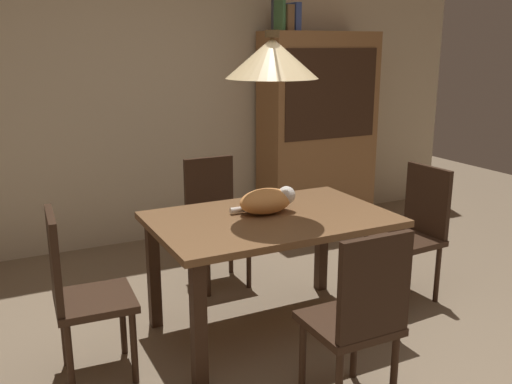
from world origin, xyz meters
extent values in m
plane|color=#847056|center=(0.00, 0.00, 0.00)|extent=(10.00, 10.00, 0.00)
cube|color=beige|center=(0.00, 2.65, 1.45)|extent=(6.40, 0.10, 2.90)
cube|color=brown|center=(0.00, 0.59, 0.73)|extent=(1.40, 0.90, 0.04)
cube|color=#382316|center=(-0.62, 0.20, 0.35)|extent=(0.07, 0.07, 0.71)
cube|color=#382316|center=(0.62, 0.20, 0.35)|extent=(0.07, 0.07, 0.71)
cube|color=#382316|center=(-0.62, 0.98, 0.35)|extent=(0.07, 0.07, 0.71)
cube|color=#382316|center=(0.62, 0.98, 0.35)|extent=(0.07, 0.07, 0.71)
cube|color=#382316|center=(0.00, 1.39, 0.43)|extent=(0.40, 0.40, 0.04)
cube|color=#322014|center=(0.00, 1.57, 0.69)|extent=(0.38, 0.04, 0.48)
cylinder|color=#382316|center=(-0.16, 1.23, 0.21)|extent=(0.04, 0.04, 0.41)
cylinder|color=#382316|center=(0.16, 1.23, 0.21)|extent=(0.04, 0.04, 0.41)
cylinder|color=#382316|center=(-0.16, 1.55, 0.21)|extent=(0.04, 0.04, 0.41)
cylinder|color=#382316|center=(0.16, 1.55, 0.21)|extent=(0.04, 0.04, 0.41)
cube|color=#382316|center=(0.00, -0.21, 0.43)|extent=(0.40, 0.40, 0.04)
cube|color=#322014|center=(0.00, -0.39, 0.69)|extent=(0.38, 0.04, 0.48)
cylinder|color=#382316|center=(0.16, -0.05, 0.21)|extent=(0.04, 0.04, 0.41)
cylinder|color=#382316|center=(-0.16, -0.05, 0.21)|extent=(0.04, 0.04, 0.41)
cylinder|color=#382316|center=(0.16, -0.37, 0.21)|extent=(0.04, 0.04, 0.41)
cube|color=#382316|center=(1.05, 0.59, 0.43)|extent=(0.42, 0.42, 0.04)
cube|color=#322014|center=(1.23, 0.60, 0.69)|extent=(0.06, 0.38, 0.48)
cylinder|color=#382316|center=(0.88, 0.74, 0.21)|extent=(0.04, 0.04, 0.41)
cylinder|color=#382316|center=(0.90, 0.42, 0.21)|extent=(0.04, 0.04, 0.41)
cylinder|color=#382316|center=(1.20, 0.76, 0.21)|extent=(0.04, 0.04, 0.41)
cylinder|color=#382316|center=(1.22, 0.44, 0.21)|extent=(0.04, 0.04, 0.41)
cube|color=#382316|center=(-1.05, 0.59, 0.43)|extent=(0.42, 0.42, 0.04)
cube|color=#322014|center=(-1.23, 0.60, 0.69)|extent=(0.06, 0.38, 0.48)
cylinder|color=#382316|center=(-0.90, 0.42, 0.21)|extent=(0.04, 0.04, 0.41)
cylinder|color=#382316|center=(-0.88, 0.74, 0.21)|extent=(0.04, 0.04, 0.41)
cylinder|color=#382316|center=(-1.22, 0.44, 0.21)|extent=(0.04, 0.04, 0.41)
cylinder|color=#382316|center=(-1.20, 0.76, 0.21)|extent=(0.04, 0.04, 0.41)
ellipsoid|color=#E59951|center=(0.00, 0.66, 0.82)|extent=(0.36, 0.25, 0.15)
sphere|color=white|center=(0.13, 0.64, 0.85)|extent=(0.11, 0.11, 0.11)
cylinder|color=white|center=(-0.12, 0.72, 0.78)|extent=(0.18, 0.04, 0.04)
cone|color=beige|center=(0.00, 0.59, 1.66)|extent=(0.52, 0.52, 0.22)
cylinder|color=#513D23|center=(0.00, 0.59, 1.79)|extent=(0.08, 0.08, 0.04)
cube|color=olive|center=(1.43, 2.32, 0.93)|extent=(1.10, 0.44, 1.85)
cube|color=#382316|center=(1.43, 2.10, 1.29)|extent=(0.97, 0.01, 0.81)
cube|color=#382316|center=(1.43, 2.32, 0.04)|extent=(1.12, 0.45, 0.08)
cube|color=#427A4C|center=(0.99, 2.32, 1.98)|extent=(0.03, 0.20, 0.26)
cube|color=brown|center=(1.05, 2.32, 1.96)|extent=(0.06, 0.24, 0.22)
cube|color=#384C93|center=(1.13, 2.32, 1.97)|extent=(0.06, 0.24, 0.24)
camera|label=1|loc=(-1.50, -2.21, 1.73)|focal=39.37mm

